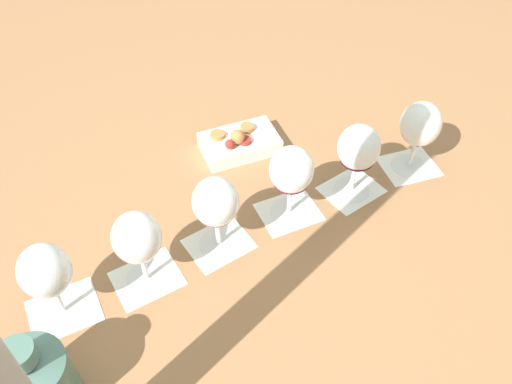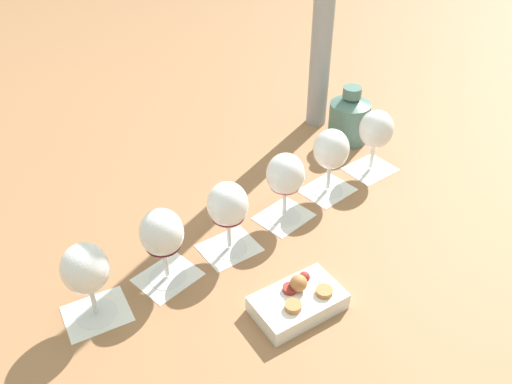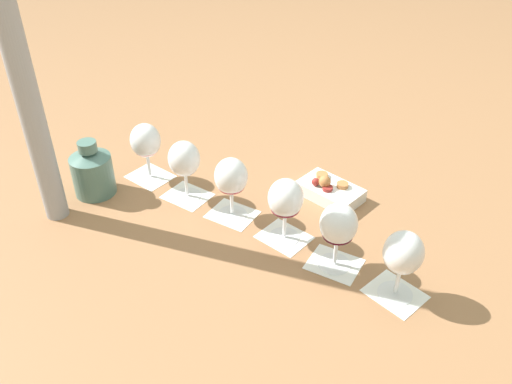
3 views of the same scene
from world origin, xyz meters
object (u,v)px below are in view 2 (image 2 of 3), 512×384
snack_dish (298,301)px  wine_glass_5 (86,272)px  ceramic_vase (349,118)px  wine_glass_4 (162,236)px  wine_glass_1 (331,152)px  wine_glass_0 (376,132)px  wine_glass_3 (228,208)px  wine_glass_2 (285,178)px

snack_dish → wine_glass_5: bearing=10.6°
wine_glass_5 → ceramic_vase: (-0.42, -0.66, -0.04)m
wine_glass_4 → wine_glass_5: 0.14m
wine_glass_1 → wine_glass_4: (0.28, 0.32, 0.00)m
wine_glass_0 → wine_glass_1: bearing=45.4°
wine_glass_3 → wine_glass_5: (0.20, 0.20, -0.00)m
wine_glass_3 → wine_glass_5: same height
wine_glass_1 → wine_glass_2: size_ratio=1.00×
wine_glass_5 → snack_dish: bearing=-169.4°
wine_glass_2 → ceramic_vase: wine_glass_2 is taller
wine_glass_1 → ceramic_vase: size_ratio=1.05×
wine_glass_2 → wine_glass_3: (0.10, 0.11, 0.00)m
wine_glass_4 → wine_glass_5: size_ratio=1.00×
wine_glass_4 → wine_glass_5: (0.10, 0.10, -0.00)m
wine_glass_5 → wine_glass_1: bearing=-132.0°
wine_glass_2 → wine_glass_5: (0.30, 0.32, 0.00)m
wine_glass_1 → wine_glass_5: bearing=48.0°
wine_glass_3 → wine_glass_0: bearing=-131.2°
wine_glass_4 → wine_glass_5: bearing=46.8°
wine_glass_2 → wine_glass_3: same height
wine_glass_0 → wine_glass_1: (0.10, 0.10, 0.00)m
wine_glass_3 → wine_glass_5: 0.28m
wine_glass_1 → wine_glass_2: same height
wine_glass_4 → wine_glass_3: bearing=-136.1°
wine_glass_4 → snack_dish: wine_glass_4 is taller
wine_glass_0 → wine_glass_1: same height
wine_glass_0 → wine_glass_2: size_ratio=1.00×
wine_glass_1 → wine_glass_3: size_ratio=1.00×
wine_glass_1 → snack_dish: (0.04, 0.36, -0.08)m
wine_glass_3 → wine_glass_5: bearing=45.4°
wine_glass_0 → wine_glass_3: bearing=48.8°
wine_glass_5 → snack_dish: size_ratio=0.86×
wine_glass_0 → snack_dish: wine_glass_0 is taller
wine_glass_0 → wine_glass_1: 0.14m
wine_glass_4 → ceramic_vase: size_ratio=1.05×
wine_glass_0 → ceramic_vase: (0.06, -0.13, -0.04)m
wine_glass_0 → wine_glass_4: bearing=47.6°
wine_glass_5 → snack_dish: (-0.35, -0.07, -0.08)m
wine_glass_3 → ceramic_vase: size_ratio=1.05×
wine_glass_3 → wine_glass_2: bearing=-130.4°
wine_glass_1 → wine_glass_5: (0.38, 0.42, 0.00)m
ceramic_vase → snack_dish: ceramic_vase is taller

